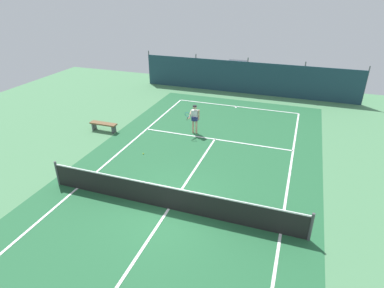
% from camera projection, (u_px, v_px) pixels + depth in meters
% --- Properties ---
extents(ground_plane, '(36.00, 36.00, 0.00)m').
position_uv_depth(ground_plane, '(169.00, 209.00, 12.21)').
color(ground_plane, '#4C8456').
extents(court_surface, '(11.02, 26.60, 0.01)m').
position_uv_depth(court_surface, '(169.00, 209.00, 12.21)').
color(court_surface, '#236038').
rests_on(court_surface, ground).
extents(tennis_net, '(10.12, 0.10, 1.10)m').
position_uv_depth(tennis_net, '(169.00, 198.00, 11.98)').
color(tennis_net, black).
rests_on(tennis_net, ground).
extents(back_fence, '(16.30, 0.98, 2.70)m').
position_uv_depth(back_fence, '(247.00, 83.00, 25.06)').
color(back_fence, '#1E3D4C').
rests_on(back_fence, ground).
extents(tennis_player, '(0.70, 0.76, 1.64)m').
position_uv_depth(tennis_player, '(195.00, 117.00, 17.92)').
color(tennis_player, '#D8AD8C').
rests_on(tennis_player, ground).
extents(tennis_ball_near_player, '(0.07, 0.07, 0.07)m').
position_uv_depth(tennis_ball_near_player, '(143.00, 154.00, 16.08)').
color(tennis_ball_near_player, '#CCDB33').
rests_on(tennis_ball_near_player, ground).
extents(parked_car, '(2.15, 4.27, 1.68)m').
position_uv_depth(parked_car, '(236.00, 72.00, 27.42)').
color(parked_car, maroon).
rests_on(parked_car, ground).
extents(courtside_bench, '(1.60, 0.40, 0.49)m').
position_uv_depth(courtside_bench, '(104.00, 125.00, 18.45)').
color(courtside_bench, brown).
rests_on(courtside_bench, ground).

